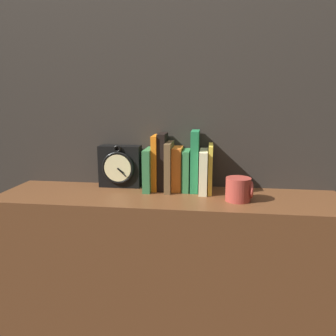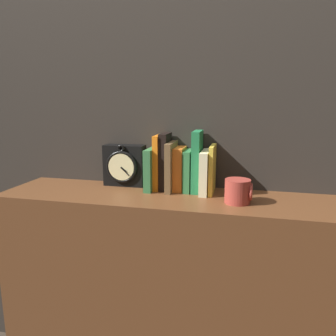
# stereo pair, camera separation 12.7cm
# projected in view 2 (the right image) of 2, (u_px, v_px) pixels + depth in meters

# --- Properties ---
(wall_back) EXTENTS (6.00, 0.05, 2.60)m
(wall_back) POSITION_uv_depth(u_px,v_px,m) (178.00, 101.00, 1.41)
(wall_back) COLOR #2D2823
(wall_back) RESTS_ON ground_plane
(bookshelf) EXTENTS (1.37, 0.34, 0.93)m
(bookshelf) POSITION_uv_depth(u_px,v_px,m) (168.00, 301.00, 1.39)
(bookshelf) COLOR brown
(bookshelf) RESTS_ON ground_plane
(clock) EXTENTS (0.18, 0.08, 0.19)m
(clock) POSITION_uv_depth(u_px,v_px,m) (124.00, 165.00, 1.44)
(clock) COLOR black
(clock) RESTS_ON bookshelf
(book_slot0_green) EXTENTS (0.03, 0.15, 0.17)m
(book_slot0_green) POSITION_uv_depth(u_px,v_px,m) (152.00, 169.00, 1.38)
(book_slot0_green) COLOR #316F3E
(book_slot0_green) RESTS_ON bookshelf
(book_slot1_orange) EXTENTS (0.02, 0.12, 0.23)m
(book_slot1_orange) POSITION_uv_depth(u_px,v_px,m) (158.00, 162.00, 1.38)
(book_slot1_orange) COLOR orange
(book_slot1_orange) RESTS_ON bookshelf
(book_slot2_black) EXTENTS (0.03, 0.11, 0.24)m
(book_slot2_black) POSITION_uv_depth(u_px,v_px,m) (165.00, 161.00, 1.38)
(book_slot2_black) COLOR black
(book_slot2_black) RESTS_ON bookshelf
(book_slot3_brown) EXTENTS (0.02, 0.14, 0.20)m
(book_slot3_brown) POSITION_uv_depth(u_px,v_px,m) (171.00, 167.00, 1.36)
(book_slot3_brown) COLOR brown
(book_slot3_brown) RESTS_ON bookshelf
(book_slot4_orange) EXTENTS (0.04, 0.12, 0.18)m
(book_slot4_orange) POSITION_uv_depth(u_px,v_px,m) (180.00, 169.00, 1.37)
(book_slot4_orange) COLOR orange
(book_slot4_orange) RESTS_ON bookshelf
(book_slot5_green) EXTENTS (0.03, 0.12, 0.17)m
(book_slot5_green) POSITION_uv_depth(u_px,v_px,m) (188.00, 171.00, 1.36)
(book_slot5_green) COLOR #307440
(book_slot5_green) RESTS_ON bookshelf
(book_slot6_green) EXTENTS (0.03, 0.12, 0.25)m
(book_slot6_green) POSITION_uv_depth(u_px,v_px,m) (197.00, 162.00, 1.34)
(book_slot6_green) COLOR #1F7341
(book_slot6_green) RESTS_ON bookshelf
(book_slot7_cream) EXTENTS (0.03, 0.15, 0.17)m
(book_slot7_cream) POSITION_uv_depth(u_px,v_px,m) (205.00, 172.00, 1.33)
(book_slot7_cream) COLOR beige
(book_slot7_cream) RESTS_ON bookshelf
(book_slot8_yellow) EXTENTS (0.02, 0.14, 0.20)m
(book_slot8_yellow) POSITION_uv_depth(u_px,v_px,m) (212.00, 169.00, 1.32)
(book_slot8_yellow) COLOR gold
(book_slot8_yellow) RESTS_ON bookshelf
(mug) EXTENTS (0.10, 0.09, 0.09)m
(mug) POSITION_uv_depth(u_px,v_px,m) (238.00, 191.00, 1.20)
(mug) COLOR #9E382D
(mug) RESTS_ON bookshelf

